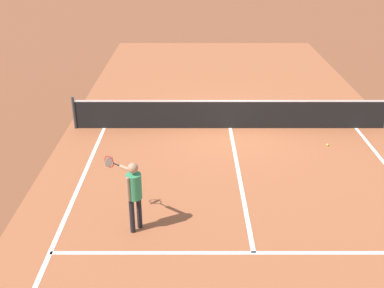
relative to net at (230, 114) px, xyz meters
The scene contains 8 objects.
ground_plane 0.49m from the net, ahead, with size 60.00×60.00×0.00m, color brown.
court_surface_inbounds 0.49m from the net, ahead, with size 10.62×24.40×0.00m, color #9E5433.
line_sideline_left 7.24m from the net, 124.66° to the right, with size 0.10×11.89×0.01m, color white.
line_service_near 6.42m from the net, 90.00° to the right, with size 8.22×0.10×0.01m, color white.
line_center_service 3.24m from the net, 90.00° to the right, with size 0.10×6.40×0.01m, color white.
net is the anchor object (origin of this frame).
player_near 6.12m from the net, 113.91° to the right, with size 0.89×0.95×1.62m.
tennis_ball_near_net 3.16m from the net, 25.50° to the right, with size 0.07×0.07×0.07m, color #CCE033.
Camera 1 is at (-1.24, -13.95, 5.97)m, focal length 43.54 mm.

